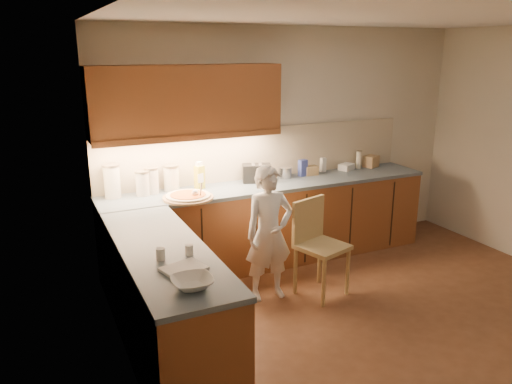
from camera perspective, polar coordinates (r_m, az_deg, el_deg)
room at (r=4.18m, az=17.24°, el=6.07°), size 4.54×4.50×2.62m
l_counter at (r=5.05m, az=-1.50°, el=-5.92°), size 3.77×2.62×0.92m
backsplash at (r=5.70m, az=0.53°, el=4.52°), size 3.75×0.02×0.58m
upper_cabinets at (r=5.12m, az=-7.92°, el=10.30°), size 1.95×0.36×0.73m
pizza_on_board at (r=4.98m, az=-7.74°, el=-0.52°), size 0.50×0.50×0.20m
child at (r=4.76m, az=1.50°, el=-4.77°), size 0.49×0.34×1.31m
wooden_chair at (r=4.94m, az=6.95°, el=-5.46°), size 0.53×0.53×0.95m
mixing_bowl at (r=3.18m, az=-7.29°, el=-10.22°), size 0.28×0.28×0.06m
canister_a at (r=5.13m, az=-16.14°, el=1.22°), size 0.17×0.17×0.34m
canister_b at (r=5.15m, az=-12.84°, el=1.02°), size 0.15×0.15×0.26m
canister_c at (r=5.20m, az=-11.82°, el=1.32°), size 0.15×0.15×0.27m
canister_d at (r=5.26m, az=-9.65°, el=1.63°), size 0.17×0.17×0.28m
oil_jug at (r=5.30m, az=-6.48°, el=1.78°), size 0.12×0.10×0.29m
toaster at (r=5.54m, az=0.08°, el=2.16°), size 0.35×0.27×0.20m
steel_pot at (r=5.73m, az=3.30°, el=2.25°), size 0.17×0.17×0.13m
blue_box at (r=5.82m, az=5.37°, el=2.75°), size 0.10×0.08×0.19m
card_box_a at (r=5.89m, az=6.30°, el=2.47°), size 0.16×0.12×0.11m
white_bottle at (r=6.05m, az=7.67°, el=3.09°), size 0.06×0.06×0.17m
flat_pack at (r=6.21m, az=10.30°, el=2.85°), size 0.22×0.19×0.07m
tall_jar at (r=6.30m, az=11.65°, el=3.67°), size 0.07×0.07×0.22m
card_box_b at (r=6.42m, az=13.00°, el=3.43°), size 0.22×0.20×0.14m
dough_cloth at (r=3.42m, az=-8.27°, el=-8.66°), size 0.32×0.28×0.02m
spice_jar_a at (r=3.59m, az=-10.85°, el=-6.97°), size 0.08×0.08×0.09m
spice_jar_b at (r=3.64m, az=-7.65°, el=-6.59°), size 0.07×0.07×0.08m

